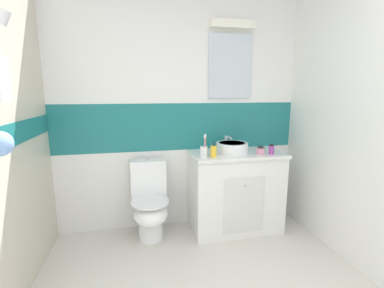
{
  "coord_description": "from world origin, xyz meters",
  "views": [
    {
      "loc": [
        -0.49,
        -0.4,
        1.46
      ],
      "look_at": [
        -0.01,
        1.76,
        1.03
      ],
      "focal_mm": 24.97,
      "sensor_mm": 36.0,
      "label": 1
    }
  ],
  "objects_px": {
    "hair_gel_jar": "(260,151)",
    "lotion_bottle_short": "(271,149)",
    "toothbrush_cup": "(204,151)",
    "sink_basin": "(232,147)",
    "soap_dispenser": "(214,151)",
    "toilet": "(150,203)"
  },
  "relations": [
    {
      "from": "soap_dispenser",
      "to": "hair_gel_jar",
      "type": "distance_m",
      "value": 0.5
    },
    {
      "from": "hair_gel_jar",
      "to": "lotion_bottle_short",
      "type": "height_order",
      "value": "lotion_bottle_short"
    },
    {
      "from": "lotion_bottle_short",
      "to": "toothbrush_cup",
      "type": "bearing_deg",
      "value": 177.32
    },
    {
      "from": "sink_basin",
      "to": "toothbrush_cup",
      "type": "distance_m",
      "value": 0.35
    },
    {
      "from": "toilet",
      "to": "lotion_bottle_short",
      "type": "height_order",
      "value": "lotion_bottle_short"
    },
    {
      "from": "toilet",
      "to": "lotion_bottle_short",
      "type": "xyz_separation_m",
      "value": [
        1.22,
        -0.17,
        0.53
      ]
    },
    {
      "from": "sink_basin",
      "to": "lotion_bottle_short",
      "type": "relative_size",
      "value": 3.53
    },
    {
      "from": "hair_gel_jar",
      "to": "sink_basin",
      "type": "bearing_deg",
      "value": 153.87
    },
    {
      "from": "toilet",
      "to": "sink_basin",
      "type": "bearing_deg",
      "value": -1.39
    },
    {
      "from": "soap_dispenser",
      "to": "hair_gel_jar",
      "type": "xyz_separation_m",
      "value": [
        0.5,
        0.02,
        -0.02
      ]
    },
    {
      "from": "sink_basin",
      "to": "soap_dispenser",
      "type": "bearing_deg",
      "value": -149.47
    },
    {
      "from": "sink_basin",
      "to": "lotion_bottle_short",
      "type": "height_order",
      "value": "sink_basin"
    },
    {
      "from": "toilet",
      "to": "hair_gel_jar",
      "type": "height_order",
      "value": "hair_gel_jar"
    },
    {
      "from": "toothbrush_cup",
      "to": "sink_basin",
      "type": "bearing_deg",
      "value": 19.14
    },
    {
      "from": "toilet",
      "to": "toothbrush_cup",
      "type": "distance_m",
      "value": 0.76
    },
    {
      "from": "toilet",
      "to": "hair_gel_jar",
      "type": "distance_m",
      "value": 1.23
    },
    {
      "from": "sink_basin",
      "to": "toothbrush_cup",
      "type": "height_order",
      "value": "toothbrush_cup"
    },
    {
      "from": "toilet",
      "to": "hair_gel_jar",
      "type": "relative_size",
      "value": 9.56
    },
    {
      "from": "sink_basin",
      "to": "toilet",
      "type": "distance_m",
      "value": 1.01
    },
    {
      "from": "sink_basin",
      "to": "soap_dispenser",
      "type": "distance_m",
      "value": 0.28
    },
    {
      "from": "hair_gel_jar",
      "to": "lotion_bottle_short",
      "type": "relative_size",
      "value": 0.8
    },
    {
      "from": "sink_basin",
      "to": "hair_gel_jar",
      "type": "distance_m",
      "value": 0.29
    }
  ]
}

